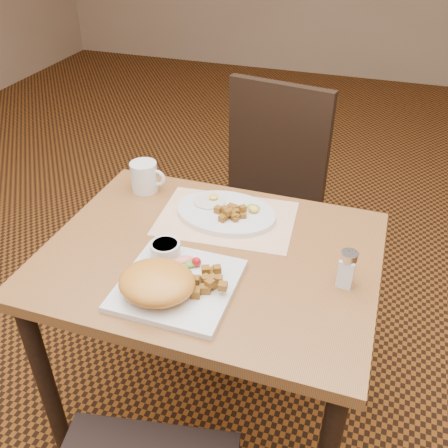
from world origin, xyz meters
TOP-DOWN VIEW (x-y plane):
  - ground at (0.00, 0.00)m, footprint 8.00×8.00m
  - table at (0.00, 0.00)m, footprint 0.90×0.70m
  - chair_far at (-0.01, 0.67)m, footprint 0.49×0.49m
  - placemat at (-0.01, 0.17)m, footprint 0.42×0.31m
  - plate_square at (-0.03, -0.16)m, footprint 0.28×0.28m
  - plate_oval at (-0.02, 0.18)m, footprint 0.32×0.25m
  - hollandaise_mound at (-0.06, -0.21)m, footprint 0.19×0.17m
  - ramekin at (-0.10, -0.08)m, footprint 0.08×0.08m
  - garnish_sq at (-0.03, -0.09)m, footprint 0.09×0.06m
  - fried_egg at (-0.08, 0.22)m, footprint 0.10×0.10m
  - garnish_ov at (0.06, 0.21)m, footprint 0.05×0.05m
  - salt_shaker at (0.36, -0.02)m, footprint 0.05×0.05m
  - coffee_mug at (-0.31, 0.25)m, footprint 0.12×0.09m
  - home_fries_sq at (0.05, -0.15)m, footprint 0.10×0.12m
  - home_fries_ov at (0.00, 0.16)m, footprint 0.10×0.10m

SIDE VIEW (x-z plane):
  - ground at x=0.00m, z-range 0.00..0.00m
  - chair_far at x=-0.01m, z-range 0.05..1.02m
  - table at x=0.00m, z-range 0.27..1.02m
  - placemat at x=-0.01m, z-range 0.75..0.75m
  - plate_square at x=-0.03m, z-range 0.75..0.77m
  - plate_oval at x=-0.02m, z-range 0.75..0.77m
  - fried_egg at x=-0.08m, z-range 0.76..0.78m
  - garnish_sq at x=-0.03m, z-range 0.76..0.79m
  - garnish_ov at x=0.06m, z-range 0.77..0.79m
  - home_fries_ov at x=0.00m, z-range 0.76..0.80m
  - home_fries_sq at x=0.05m, z-range 0.76..0.80m
  - ramekin at x=-0.10m, z-range 0.77..0.81m
  - hollandaise_mound at x=-0.06m, z-range 0.76..0.83m
  - coffee_mug at x=-0.31m, z-range 0.75..0.85m
  - salt_shaker at x=0.36m, z-range 0.75..0.85m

